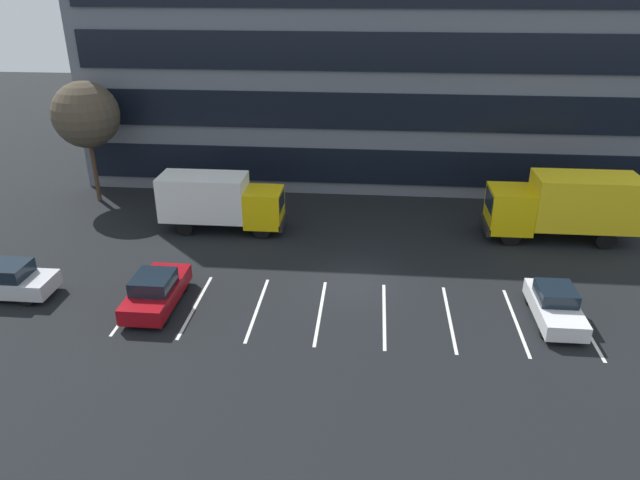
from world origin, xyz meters
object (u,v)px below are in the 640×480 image
object	(u,v)px
box_truck_yellow	(219,200)
sedan_maroon	(156,291)
box_truck_yellow_all	(565,204)
bare_tree	(86,115)
sedan_white	(555,305)
sedan_silver	(6,281)

from	to	relation	value
box_truck_yellow	sedan_maroon	xyz separation A→B (m)	(-0.78, -8.62, -1.07)
box_truck_yellow	sedan_maroon	distance (m)	8.72
box_truck_yellow_all	bare_tree	distance (m)	28.59
sedan_white	sedan_maroon	bearing A→B (deg)	-178.59
bare_tree	sedan_white	bearing A→B (deg)	-25.51
sedan_white	box_truck_yellow	bearing A→B (deg)	153.60
sedan_maroon	sedan_silver	size ratio (longest dim) A/B	1.00
box_truck_yellow	sedan_maroon	bearing A→B (deg)	-95.15
sedan_maroon	bare_tree	bearing A→B (deg)	123.35
sedan_maroon	sedan_silver	world-z (taller)	same
sedan_silver	bare_tree	xyz separation A→B (m)	(-1.14, 12.35, 4.82)
box_truck_yellow_all	box_truck_yellow	world-z (taller)	box_truck_yellow_all
box_truck_yellow	box_truck_yellow_all	bearing A→B (deg)	1.40
bare_tree	sedan_silver	bearing A→B (deg)	-84.70
box_truck_yellow	sedan_white	size ratio (longest dim) A/B	1.70
sedan_silver	bare_tree	bearing A→B (deg)	95.30
sedan_maroon	sedan_silver	xyz separation A→B (m)	(-7.18, 0.29, -0.00)
sedan_white	sedan_silver	distance (m)	24.45
box_truck_yellow_all	sedan_white	size ratio (longest dim) A/B	1.93
sedan_silver	box_truck_yellow	bearing A→B (deg)	46.31
box_truck_yellow	bare_tree	xyz separation A→B (m)	(-9.10, 4.02, 3.74)
sedan_silver	bare_tree	world-z (taller)	bare_tree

